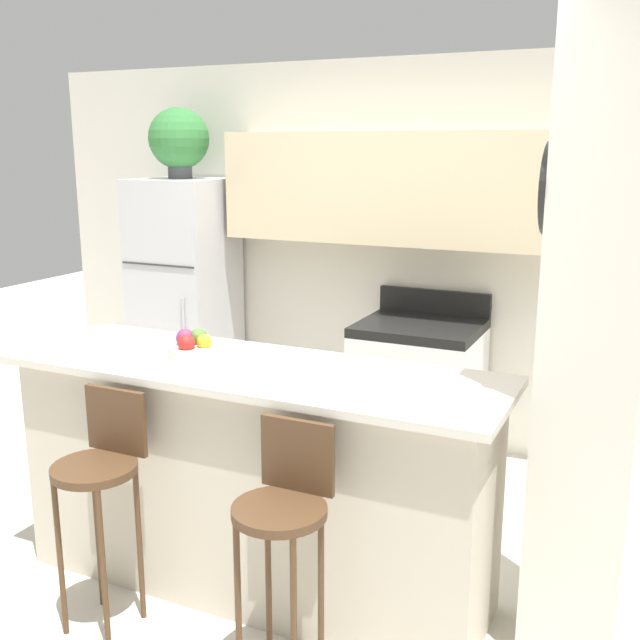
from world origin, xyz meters
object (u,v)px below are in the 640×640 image
at_px(refrigerator, 186,302).
at_px(stove_range, 418,391).
at_px(potted_plant_on_fridge, 179,140).
at_px(bar_stool_left, 101,473).
at_px(fruit_bowl, 193,346).
at_px(trash_bin, 236,412).
at_px(bar_stool_right, 284,516).

bearing_deg(refrigerator, stove_range, -0.31).
distance_m(refrigerator, potted_plant_on_fridge, 1.15).
height_order(bar_stool_left, fruit_bowl, fruit_bowl).
bearing_deg(bar_stool_left, refrigerator, 116.85).
relative_size(fruit_bowl, trash_bin, 0.62).
distance_m(potted_plant_on_fridge, fruit_bowl, 2.28).
bearing_deg(fruit_bowl, stove_range, 71.92).
bearing_deg(stove_range, bar_stool_right, -85.05).
distance_m(refrigerator, fruit_bowl, 2.09).
relative_size(bar_stool_left, bar_stool_right, 1.00).
height_order(bar_stool_right, potted_plant_on_fridge, potted_plant_on_fridge).
relative_size(bar_stool_left, potted_plant_on_fridge, 2.10).
bearing_deg(bar_stool_right, stove_range, 94.95).
xyz_separation_m(stove_range, bar_stool_left, (-0.66, -2.19, 0.22)).
distance_m(stove_range, bar_stool_right, 2.21).
height_order(refrigerator, bar_stool_left, refrigerator).
distance_m(stove_range, potted_plant_on_fridge, 2.37).
height_order(refrigerator, potted_plant_on_fridge, potted_plant_on_fridge).
bearing_deg(refrigerator, trash_bin, -20.93).
bearing_deg(bar_stool_left, potted_plant_on_fridge, 116.85).
bearing_deg(potted_plant_on_fridge, trash_bin, -20.94).
bearing_deg(refrigerator, potted_plant_on_fridge, 117.61).
bearing_deg(bar_stool_right, trash_bin, 125.62).
height_order(bar_stool_left, potted_plant_on_fridge, potted_plant_on_fridge).
bearing_deg(bar_stool_right, bar_stool_left, 180.00).
relative_size(stove_range, bar_stool_left, 1.05).
xyz_separation_m(stove_range, bar_stool_right, (0.19, -2.19, 0.22)).
relative_size(stove_range, fruit_bowl, 4.57).
bearing_deg(fruit_bowl, bar_stool_left, -102.32).
height_order(stove_range, bar_stool_right, stove_range).
height_order(bar_stool_right, trash_bin, bar_stool_right).
relative_size(refrigerator, trash_bin, 4.65).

